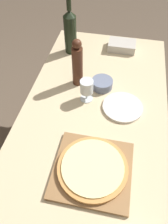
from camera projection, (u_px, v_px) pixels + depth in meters
The scene contains 10 objects.
ground_plane at pixel (88, 186), 1.67m from camera, with size 12.00×12.00×0.00m, color brown.
dining_table at pixel (90, 138), 1.15m from camera, with size 0.76×1.70×0.77m.
cutting_board at pixel (92, 170), 0.92m from camera, with size 0.33×0.32×0.02m.
pizza at pixel (93, 167), 0.91m from camera, with size 0.30×0.30×0.02m.
wine_bottle at pixel (70, 31), 1.37m from camera, with size 0.08×0.08×0.36m.
pepper_mill at pixel (77, 64), 1.18m from camera, with size 0.06×0.06×0.28m.
wine_glass at pixel (87, 87), 1.13m from camera, with size 0.07×0.07×0.13m.
small_bowl at pixel (102, 84), 1.24m from camera, with size 0.12×0.12×0.05m.
dinner_plate at pixel (123, 107), 1.15m from camera, with size 0.21×0.21×0.01m.
food_container at pixel (122, 46), 1.48m from camera, with size 0.18×0.12×0.05m.
Camera 1 is at (0.09, -0.62, 1.65)m, focal length 35.00 mm.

